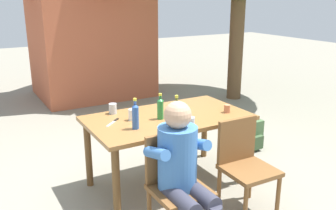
{
  "coord_description": "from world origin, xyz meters",
  "views": [
    {
      "loc": [
        -1.79,
        -3.12,
        1.97
      ],
      "look_at": [
        0.0,
        0.0,
        0.89
      ],
      "focal_mm": 39.57,
      "sensor_mm": 36.0,
      "label": 1
    }
  ],
  "objects_px": {
    "chair_near_left": "(175,180)",
    "dining_table": "(168,125)",
    "chair_near_right": "(244,161)",
    "bottle_blue": "(135,116)",
    "cup_terracotta": "(227,109)",
    "backpack_by_near_side": "(250,136)",
    "cup_white": "(132,115)",
    "person_in_white_shirt": "(182,167)",
    "bottle_green": "(160,108)",
    "cup_glass": "(191,122)",
    "table_knife": "(113,122)",
    "brick_kiosk": "(90,25)",
    "cup_steel": "(113,109)",
    "bottle_olive": "(177,112)"
  },
  "relations": [
    {
      "from": "chair_near_right",
      "to": "brick_kiosk",
      "type": "xyz_separation_m",
      "value": [
        0.18,
        4.77,
        0.9
      ]
    },
    {
      "from": "bottle_olive",
      "to": "cup_white",
      "type": "bearing_deg",
      "value": 134.99
    },
    {
      "from": "chair_near_right",
      "to": "bottle_blue",
      "type": "relative_size",
      "value": 2.96
    },
    {
      "from": "dining_table",
      "to": "bottle_olive",
      "type": "xyz_separation_m",
      "value": [
        -0.05,
        -0.25,
        0.22
      ]
    },
    {
      "from": "bottle_green",
      "to": "backpack_by_near_side",
      "type": "bearing_deg",
      "value": 11.04
    },
    {
      "from": "cup_steel",
      "to": "backpack_by_near_side",
      "type": "distance_m",
      "value": 1.95
    },
    {
      "from": "bottle_green",
      "to": "cup_white",
      "type": "bearing_deg",
      "value": 157.91
    },
    {
      "from": "bottle_blue",
      "to": "cup_glass",
      "type": "relative_size",
      "value": 3.08
    },
    {
      "from": "cup_glass",
      "to": "table_knife",
      "type": "relative_size",
      "value": 0.5
    },
    {
      "from": "dining_table",
      "to": "person_in_white_shirt",
      "type": "xyz_separation_m",
      "value": [
        -0.37,
        -0.87,
        -0.02
      ]
    },
    {
      "from": "person_in_white_shirt",
      "to": "bottle_blue",
      "type": "bearing_deg",
      "value": 95.84
    },
    {
      "from": "chair_near_right",
      "to": "cup_glass",
      "type": "xyz_separation_m",
      "value": [
        -0.34,
        0.38,
        0.33
      ]
    },
    {
      "from": "bottle_green",
      "to": "backpack_by_near_side",
      "type": "distance_m",
      "value": 1.67
    },
    {
      "from": "backpack_by_near_side",
      "to": "cup_white",
      "type": "bearing_deg",
      "value": -174.01
    },
    {
      "from": "dining_table",
      "to": "cup_glass",
      "type": "xyz_separation_m",
      "value": [
        0.03,
        -0.38,
        0.14
      ]
    },
    {
      "from": "dining_table",
      "to": "backpack_by_near_side",
      "type": "relative_size",
      "value": 4.19
    },
    {
      "from": "cup_steel",
      "to": "dining_table",
      "type": "bearing_deg",
      "value": -38.48
    },
    {
      "from": "chair_near_right",
      "to": "cup_steel",
      "type": "bearing_deg",
      "value": 126.32
    },
    {
      "from": "person_in_white_shirt",
      "to": "cup_steel",
      "type": "distance_m",
      "value": 1.25
    },
    {
      "from": "bottle_blue",
      "to": "bottle_green",
      "type": "relative_size",
      "value": 1.11
    },
    {
      "from": "chair_near_right",
      "to": "dining_table",
      "type": "bearing_deg",
      "value": 115.95
    },
    {
      "from": "bottle_blue",
      "to": "brick_kiosk",
      "type": "relative_size",
      "value": 0.11
    },
    {
      "from": "table_knife",
      "to": "brick_kiosk",
      "type": "xyz_separation_m",
      "value": [
        1.1,
        3.9,
        0.62
      ]
    },
    {
      "from": "cup_glass",
      "to": "cup_white",
      "type": "height_order",
      "value": "cup_white"
    },
    {
      "from": "cup_white",
      "to": "cup_glass",
      "type": "bearing_deg",
      "value": -48.37
    },
    {
      "from": "cup_white",
      "to": "backpack_by_near_side",
      "type": "xyz_separation_m",
      "value": [
        1.76,
        0.18,
        -0.63
      ]
    },
    {
      "from": "chair_near_left",
      "to": "person_in_white_shirt",
      "type": "distance_m",
      "value": 0.2
    },
    {
      "from": "bottle_blue",
      "to": "cup_terracotta",
      "type": "xyz_separation_m",
      "value": [
        1.05,
        -0.03,
        -0.08
      ]
    },
    {
      "from": "cup_terracotta",
      "to": "cup_white",
      "type": "bearing_deg",
      "value": 164.37
    },
    {
      "from": "cup_glass",
      "to": "backpack_by_near_side",
      "type": "height_order",
      "value": "cup_glass"
    },
    {
      "from": "table_knife",
      "to": "backpack_by_near_side",
      "type": "distance_m",
      "value": 2.03
    },
    {
      "from": "cup_terracotta",
      "to": "backpack_by_near_side",
      "type": "distance_m",
      "value": 1.1
    },
    {
      "from": "dining_table",
      "to": "person_in_white_shirt",
      "type": "height_order",
      "value": "person_in_white_shirt"
    },
    {
      "from": "cup_glass",
      "to": "backpack_by_near_side",
      "type": "bearing_deg",
      "value": 25.13
    },
    {
      "from": "bottle_olive",
      "to": "backpack_by_near_side",
      "type": "height_order",
      "value": "bottle_olive"
    },
    {
      "from": "person_in_white_shirt",
      "to": "backpack_by_near_side",
      "type": "xyz_separation_m",
      "value": [
        1.76,
        1.13,
        -0.47
      ]
    },
    {
      "from": "bottle_green",
      "to": "table_knife",
      "type": "height_order",
      "value": "bottle_green"
    },
    {
      "from": "chair_near_left",
      "to": "backpack_by_near_side",
      "type": "distance_m",
      "value": 2.06
    },
    {
      "from": "dining_table",
      "to": "cup_white",
      "type": "xyz_separation_m",
      "value": [
        -0.37,
        0.07,
        0.15
      ]
    },
    {
      "from": "cup_terracotta",
      "to": "backpack_by_near_side",
      "type": "xyz_separation_m",
      "value": [
        0.78,
        0.46,
        -0.62
      ]
    },
    {
      "from": "chair_near_left",
      "to": "dining_table",
      "type": "bearing_deg",
      "value": 64.16
    },
    {
      "from": "cup_steel",
      "to": "brick_kiosk",
      "type": "height_order",
      "value": "brick_kiosk"
    },
    {
      "from": "dining_table",
      "to": "chair_near_left",
      "type": "bearing_deg",
      "value": -115.84
    },
    {
      "from": "bottle_blue",
      "to": "bottle_olive",
      "type": "relative_size",
      "value": 1.02
    },
    {
      "from": "chair_near_right",
      "to": "cup_terracotta",
      "type": "relative_size",
      "value": 10.4
    },
    {
      "from": "bottle_green",
      "to": "cup_terracotta",
      "type": "bearing_deg",
      "value": -13.11
    },
    {
      "from": "brick_kiosk",
      "to": "bottle_olive",
      "type": "bearing_deg",
      "value": -98.02
    },
    {
      "from": "backpack_by_near_side",
      "to": "bottle_green",
      "type": "bearing_deg",
      "value": -168.96
    },
    {
      "from": "dining_table",
      "to": "table_knife",
      "type": "height_order",
      "value": "table_knife"
    },
    {
      "from": "chair_near_left",
      "to": "bottle_blue",
      "type": "height_order",
      "value": "bottle_blue"
    }
  ]
}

